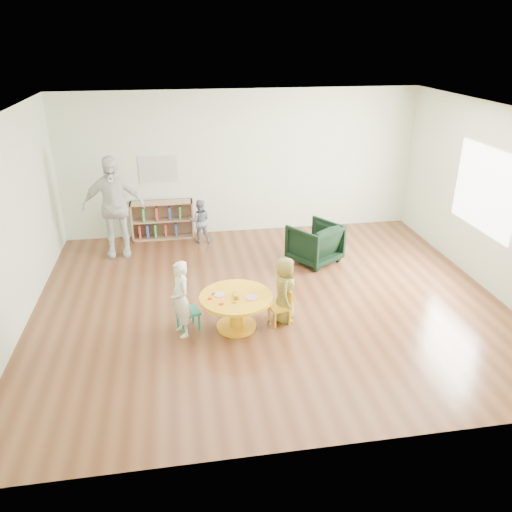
# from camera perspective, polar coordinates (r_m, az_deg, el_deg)

# --- Properties ---
(room) EXTENTS (7.10, 7.00, 2.80)m
(room) POSITION_cam_1_polar(r_m,az_deg,el_deg) (6.95, 1.72, 8.67)
(room) COLOR #5A311C
(room) RESTS_ON ground
(activity_table) EXTENTS (1.00, 1.00, 0.54)m
(activity_table) POSITION_cam_1_polar(r_m,az_deg,el_deg) (6.84, -2.29, -5.71)
(activity_table) COLOR #F4AD14
(activity_table) RESTS_ON ground
(kid_chair_left) EXTENTS (0.36, 0.36, 0.54)m
(kid_chair_left) POSITION_cam_1_polar(r_m,az_deg,el_deg) (6.89, -8.13, -6.26)
(kid_chair_left) COLOR #18886B
(kid_chair_left) RESTS_ON ground
(kid_chair_right) EXTENTS (0.33, 0.33, 0.52)m
(kid_chair_right) POSITION_cam_1_polar(r_m,az_deg,el_deg) (7.00, 2.96, -5.60)
(kid_chair_right) COLOR #F4AD14
(kid_chair_right) RESTS_ON ground
(bookshelf) EXTENTS (1.20, 0.30, 0.75)m
(bookshelf) POSITION_cam_1_polar(r_m,az_deg,el_deg) (10.03, -10.71, 4.06)
(bookshelf) COLOR #A07759
(bookshelf) RESTS_ON ground
(alphabet_poster) EXTENTS (0.74, 0.01, 0.54)m
(alphabet_poster) POSITION_cam_1_polar(r_m,az_deg,el_deg) (9.86, -11.07, 9.69)
(alphabet_poster) COLOR silver
(alphabet_poster) RESTS_ON ground
(armchair) EXTENTS (1.06, 1.07, 0.71)m
(armchair) POSITION_cam_1_polar(r_m,az_deg,el_deg) (8.85, 6.72, 1.48)
(armchair) COLOR black
(armchair) RESTS_ON ground
(child_left) EXTENTS (0.37, 0.45, 1.07)m
(child_left) POSITION_cam_1_polar(r_m,az_deg,el_deg) (6.68, -8.59, -4.90)
(child_left) COLOR white
(child_left) RESTS_ON ground
(child_right) EXTENTS (0.39, 0.52, 0.96)m
(child_right) POSITION_cam_1_polar(r_m,az_deg,el_deg) (6.96, 3.29, -3.87)
(child_right) COLOR #CECC16
(child_right) RESTS_ON ground
(toddler) EXTENTS (0.45, 0.36, 0.86)m
(toddler) POSITION_cam_1_polar(r_m,az_deg,el_deg) (9.68, -6.42, 4.00)
(toddler) COLOR #18193E
(toddler) RESTS_ON ground
(adult_caretaker) EXTENTS (1.09, 0.48, 1.84)m
(adult_caretaker) POSITION_cam_1_polar(r_m,az_deg,el_deg) (9.24, -15.98, 5.44)
(adult_caretaker) COLOR silver
(adult_caretaker) RESTS_ON ground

